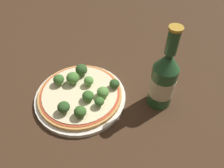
{
  "coord_description": "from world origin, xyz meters",
  "views": [
    {
      "loc": [
        -0.02,
        -0.39,
        0.47
      ],
      "look_at": [
        0.08,
        -0.03,
        0.06
      ],
      "focal_mm": 35.0,
      "sensor_mm": 36.0,
      "label": 1
    }
  ],
  "objects": [
    {
      "name": "broccoli_floret_6",
      "position": [
        -0.05,
        0.05,
        0.04
      ],
      "size": [
        0.03,
        0.03,
        0.03
      ],
      "color": "#6B8E51",
      "rests_on": "pizza"
    },
    {
      "name": "broccoli_floret_0",
      "position": [
        0.06,
        -0.03,
        0.04
      ],
      "size": [
        0.03,
        0.03,
        0.03
      ],
      "color": "#6B8E51",
      "rests_on": "pizza"
    },
    {
      "name": "beer_bottle",
      "position": [
        0.2,
        -0.07,
        0.08
      ],
      "size": [
        0.06,
        0.06,
        0.23
      ],
      "color": "#234C28",
      "rests_on": "ground_plane"
    },
    {
      "name": "broccoli_floret_4",
      "position": [
        0.02,
        0.07,
        0.04
      ],
      "size": [
        0.03,
        0.03,
        0.03
      ],
      "color": "#6B8E51",
      "rests_on": "pizza"
    },
    {
      "name": "plate",
      "position": [
        0.0,
        -0.0,
        0.01
      ],
      "size": [
        0.25,
        0.25,
        0.01
      ],
      "color": "silver",
      "rests_on": "ground_plane"
    },
    {
      "name": "broccoli_floret_9",
      "position": [
        0.02,
        -0.03,
        0.04
      ],
      "size": [
        0.03,
        0.03,
        0.03
      ],
      "color": "#6B8E51",
      "rests_on": "pizza"
    },
    {
      "name": "broccoli_floret_5",
      "position": [
        -0.01,
        0.04,
        0.05
      ],
      "size": [
        0.04,
        0.04,
        0.03
      ],
      "color": "#6B8E51",
      "rests_on": "pizza"
    },
    {
      "name": "broccoli_floret_1",
      "position": [
        -0.01,
        -0.07,
        0.04
      ],
      "size": [
        0.03,
        0.03,
        0.03
      ],
      "color": "#6B8E51",
      "rests_on": "pizza"
    },
    {
      "name": "broccoli_floret_3",
      "position": [
        0.04,
        -0.06,
        0.04
      ],
      "size": [
        0.02,
        0.02,
        0.03
      ],
      "color": "#6B8E51",
      "rests_on": "pizza"
    },
    {
      "name": "broccoli_floret_8",
      "position": [
        -0.05,
        -0.05,
        0.04
      ],
      "size": [
        0.03,
        0.03,
        0.03
      ],
      "color": "#6B8E51",
      "rests_on": "pizza"
    },
    {
      "name": "ground_plane",
      "position": [
        0.0,
        0.0,
        0.0
      ],
      "size": [
        3.0,
        3.0,
        0.0
      ],
      "primitive_type": "plane",
      "color": "#3D2819"
    },
    {
      "name": "broccoli_floret_7",
      "position": [
        0.03,
        0.02,
        0.04
      ],
      "size": [
        0.03,
        0.03,
        0.03
      ],
      "color": "#6B8E51",
      "rests_on": "pizza"
    },
    {
      "name": "pizza",
      "position": [
        0.0,
        0.0,
        0.02
      ],
      "size": [
        0.22,
        0.22,
        0.01
      ],
      "color": "tan",
      "rests_on": "plate"
    },
    {
      "name": "broccoli_floret_2",
      "position": [
        0.09,
        -0.01,
        0.04
      ],
      "size": [
        0.03,
        0.03,
        0.02
      ],
      "color": "#6B8E51",
      "rests_on": "pizza"
    }
  ]
}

